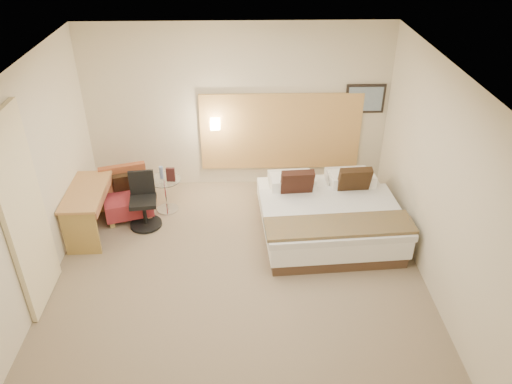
{
  "coord_description": "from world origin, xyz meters",
  "views": [
    {
      "loc": [
        0.1,
        -4.94,
        4.33
      ],
      "look_at": [
        0.25,
        0.51,
        1.0
      ],
      "focal_mm": 35.0,
      "sensor_mm": 36.0,
      "label": 1
    }
  ],
  "objects_px": {
    "bed": "(327,215)",
    "side_table": "(166,193)",
    "desk_chair": "(144,205)",
    "lounge_chair": "(127,197)",
    "desk": "(89,199)"
  },
  "relations": [
    {
      "from": "bed",
      "to": "side_table",
      "type": "relative_size",
      "value": 3.69
    },
    {
      "from": "side_table",
      "to": "desk_chair",
      "type": "xyz_separation_m",
      "value": [
        -0.28,
        -0.38,
        0.04
      ]
    },
    {
      "from": "bed",
      "to": "lounge_chair",
      "type": "relative_size",
      "value": 2.39
    },
    {
      "from": "lounge_chair",
      "to": "desk_chair",
      "type": "height_order",
      "value": "desk_chair"
    },
    {
      "from": "bed",
      "to": "desk",
      "type": "bearing_deg",
      "value": 178.11
    },
    {
      "from": "lounge_chair",
      "to": "desk",
      "type": "height_order",
      "value": "lounge_chair"
    },
    {
      "from": "bed",
      "to": "lounge_chair",
      "type": "height_order",
      "value": "bed"
    },
    {
      "from": "side_table",
      "to": "bed",
      "type": "bearing_deg",
      "value": -15.51
    },
    {
      "from": "bed",
      "to": "desk_chair",
      "type": "distance_m",
      "value": 2.7
    },
    {
      "from": "side_table",
      "to": "desk",
      "type": "distance_m",
      "value": 1.17
    },
    {
      "from": "side_table",
      "to": "lounge_chair",
      "type": "bearing_deg",
      "value": -173.04
    },
    {
      "from": "side_table",
      "to": "desk_chair",
      "type": "bearing_deg",
      "value": -125.67
    },
    {
      "from": "bed",
      "to": "lounge_chair",
      "type": "bearing_deg",
      "value": 168.78
    },
    {
      "from": "bed",
      "to": "lounge_chair",
      "type": "distance_m",
      "value": 3.06
    },
    {
      "from": "bed",
      "to": "desk",
      "type": "height_order",
      "value": "bed"
    }
  ]
}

